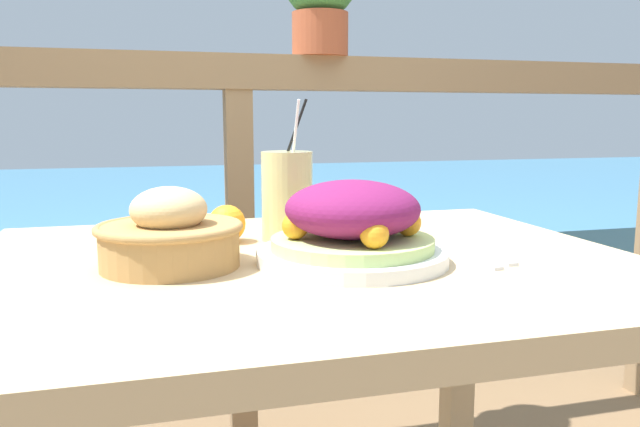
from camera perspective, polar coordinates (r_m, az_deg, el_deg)
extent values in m
cube|color=tan|center=(0.97, -1.09, -5.22)|extent=(1.02, 0.80, 0.04)
cube|color=tan|center=(1.40, -23.78, -16.98)|extent=(0.06, 0.06, 0.68)
cube|color=tan|center=(1.54, 12.46, -14.00)|extent=(0.06, 0.06, 0.68)
cube|color=#937551|center=(1.68, -7.60, 12.70)|extent=(2.80, 0.08, 0.09)
cube|color=#937551|center=(1.73, -7.24, -5.64)|extent=(0.07, 0.07, 1.00)
cube|color=teal|center=(4.23, -12.01, -0.92)|extent=(12.00, 4.00, 0.47)
cylinder|color=silver|center=(0.93, 2.95, -3.88)|extent=(0.29, 0.29, 0.02)
cylinder|color=#B7D17A|center=(0.93, 2.96, -2.74)|extent=(0.24, 0.24, 0.02)
ellipsoid|color=#72194C|center=(0.92, 2.99, 0.42)|extent=(0.20, 0.20, 0.09)
sphere|color=orange|center=(0.94, 8.05, -0.84)|extent=(0.04, 0.04, 0.04)
sphere|color=orange|center=(1.01, 1.81, -0.17)|extent=(0.04, 0.04, 0.04)
sphere|color=orange|center=(0.91, -2.26, -1.13)|extent=(0.04, 0.04, 0.04)
sphere|color=orange|center=(0.85, 5.00, -1.90)|extent=(0.04, 0.04, 0.04)
cylinder|color=#DBCC7F|center=(1.09, -3.19, 1.60)|extent=(0.09, 0.09, 0.16)
cylinder|color=black|center=(1.10, -3.17, 5.01)|extent=(0.08, 0.03, 0.21)
cylinder|color=white|center=(1.09, -2.53, 4.93)|extent=(0.01, 0.09, 0.21)
cylinder|color=#AD7F47|center=(0.92, -13.55, -2.89)|extent=(0.20, 0.20, 0.06)
torus|color=#AD7F47|center=(0.92, -13.61, -1.22)|extent=(0.21, 0.21, 0.01)
ellipsoid|color=#DBB77A|center=(0.92, -13.66, 0.37)|extent=(0.11, 0.11, 0.07)
cylinder|color=#A34C2D|center=(1.74, 0.01, 16.03)|extent=(0.15, 0.15, 0.11)
cube|color=silver|center=(0.99, 12.96, -3.79)|extent=(0.03, 0.18, 0.00)
cube|color=silver|center=(1.03, 14.72, -3.43)|extent=(0.02, 0.18, 0.00)
sphere|color=orange|center=(1.09, -8.52, -0.92)|extent=(0.07, 0.07, 0.07)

